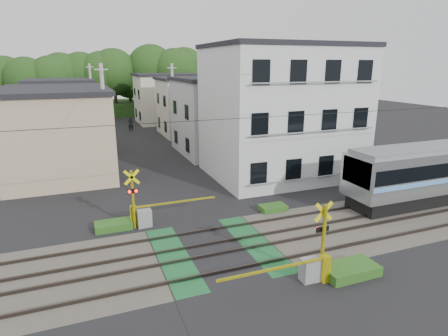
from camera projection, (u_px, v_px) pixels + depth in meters
name	position (u px, v px, depth m)	size (l,w,h in m)	color
ground	(215.00, 250.00, 16.59)	(120.00, 120.00, 0.00)	black
track_bed	(215.00, 249.00, 16.58)	(120.00, 120.00, 0.14)	#47423A
crossing_signal_near	(313.00, 264.00, 14.02)	(4.74, 0.65, 3.09)	yellow
crossing_signal_far	(142.00, 213.00, 18.79)	(4.74, 0.65, 3.09)	yellow
apartment_block	(281.00, 112.00, 26.83)	(10.20, 8.36, 9.30)	silver
houses_row	(133.00, 111.00, 39.09)	(22.07, 31.35, 6.80)	tan
tree_hill	(114.00, 80.00, 58.98)	(40.00, 13.14, 11.00)	#214316
catenary	(334.00, 157.00, 17.72)	(60.00, 5.04, 7.00)	#2D2D33
utility_poles	(123.00, 106.00, 35.80)	(7.90, 42.00, 8.00)	#A5A5A0
pedestrian	(131.00, 124.00, 45.48)	(0.65, 0.43, 1.78)	black
weed_patches	(252.00, 240.00, 17.08)	(10.25, 8.80, 0.40)	#2D5E1E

